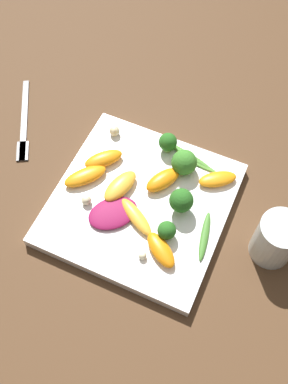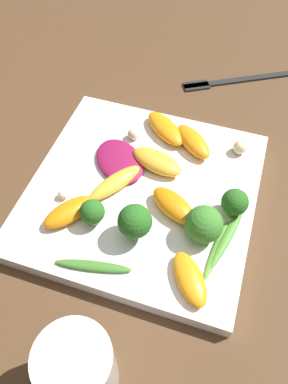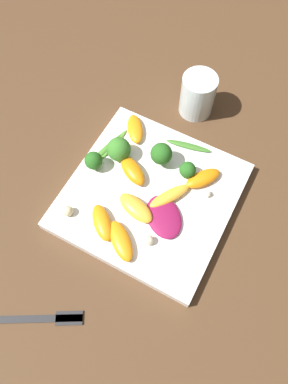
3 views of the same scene
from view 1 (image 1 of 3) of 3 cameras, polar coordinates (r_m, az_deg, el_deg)
name	(u,v)px [view 1 (image 1 of 3)]	position (r m, az deg, el deg)	size (l,w,h in m)	color
ground_plane	(141,207)	(0.75, -0.41, -1.88)	(2.40, 2.40, 0.00)	#4C331E
plate	(141,204)	(0.74, -0.41, -1.51)	(0.28, 0.28, 0.02)	white
drinking_glass	(276,239)	(0.71, 16.42, -5.77)	(0.07, 0.07, 0.09)	silver
fork	(24,128)	(0.86, -15.04, 7.91)	(0.17, 0.11, 0.01)	#262628
radicchio_leaf_0	(113,213)	(0.72, -3.97, -2.68)	(0.10, 0.10, 0.01)	maroon
orange_segment_0	(136,217)	(0.71, -0.99, -3.17)	(0.06, 0.08, 0.02)	#FCAD33
orange_segment_1	(163,180)	(0.74, 2.42, 1.55)	(0.07, 0.06, 0.02)	orange
orange_segment_2	(84,178)	(0.75, -7.66, 1.71)	(0.08, 0.07, 0.02)	orange
orange_segment_3	(161,250)	(0.69, 2.15, -7.37)	(0.06, 0.07, 0.02)	orange
orange_segment_4	(103,159)	(0.77, -5.17, 4.19)	(0.07, 0.07, 0.02)	orange
orange_segment_5	(218,179)	(0.75, 9.32, 1.62)	(0.06, 0.07, 0.02)	orange
orange_segment_6	(120,186)	(0.73, -3.04, 0.76)	(0.08, 0.05, 0.02)	#FCAD33
broccoli_floret_0	(166,142)	(0.77, 2.86, 6.37)	(0.03, 0.03, 0.04)	#84AD5B
broccoli_floret_1	(167,231)	(0.69, 2.91, -4.93)	(0.03, 0.03, 0.03)	#84AD5B
broccoli_floret_2	(184,162)	(0.75, 5.12, 3.76)	(0.04, 0.04, 0.04)	#7A9E51
broccoli_floret_3	(181,201)	(0.70, 4.76, -1.10)	(0.04, 0.04, 0.05)	#7A9E51
arugula_sprig_0	(196,162)	(0.77, 6.59, 3.76)	(0.02, 0.08, 0.00)	#518E33
arugula_sprig_1	(205,236)	(0.71, 7.71, -5.56)	(0.09, 0.03, 0.01)	#3D7528
arugula_sprig_2	(187,155)	(0.78, 5.50, 4.74)	(0.03, 0.09, 0.01)	#47842D
macadamia_nut_0	(143,256)	(0.68, -0.19, -8.07)	(0.01, 0.01, 0.01)	beige
macadamia_nut_1	(86,200)	(0.73, -7.34, -1.01)	(0.02, 0.02, 0.02)	beige
macadamia_nut_2	(114,131)	(0.80, -3.77, 7.75)	(0.02, 0.02, 0.02)	beige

